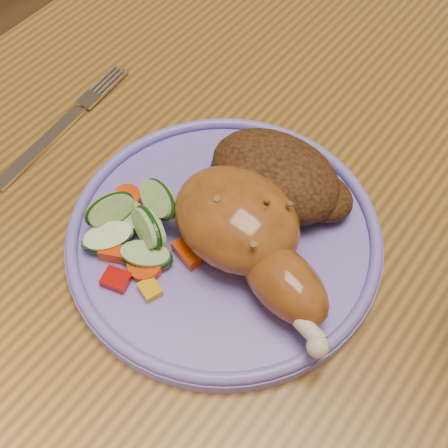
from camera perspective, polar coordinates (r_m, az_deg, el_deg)
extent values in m
plane|color=brown|center=(1.24, 8.29, -18.82)|extent=(4.00, 4.00, 0.00)
cube|color=brown|center=(0.59, 16.72, 1.96)|extent=(0.90, 1.40, 0.04)
cube|color=brown|center=(1.38, 10.57, 17.45)|extent=(0.06, 0.06, 0.71)
cylinder|color=#4C2D16|center=(1.25, 11.44, 2.24)|extent=(0.04, 0.04, 0.41)
cylinder|color=#4C2D16|center=(1.49, 18.47, 10.98)|extent=(0.04, 0.04, 0.41)
cylinder|color=#7463D0|center=(0.51, 0.00, -1.36)|extent=(0.26, 0.26, 0.01)
torus|color=#7463D0|center=(0.50, 0.00, -0.66)|extent=(0.25, 0.25, 0.01)
ellipsoid|color=#93511E|center=(0.48, 1.16, 0.47)|extent=(0.12, 0.10, 0.06)
ellipsoid|color=#93511E|center=(0.46, 5.54, -5.32)|extent=(0.09, 0.07, 0.04)
sphere|color=beige|center=(0.44, 8.58, -11.01)|extent=(0.02, 0.02, 0.02)
ellipsoid|color=#462811|center=(0.51, 4.71, 4.45)|extent=(0.12, 0.08, 0.05)
ellipsoid|color=#462811|center=(0.52, 8.75, 2.54)|extent=(0.06, 0.05, 0.03)
ellipsoid|color=#462811|center=(0.53, 1.19, 4.86)|extent=(0.05, 0.04, 0.02)
cube|color=#A50A05|center=(0.48, -9.82, -5.02)|extent=(0.02, 0.02, 0.01)
cube|color=#E5A507|center=(0.48, -6.79, -5.94)|extent=(0.02, 0.02, 0.01)
cylinder|color=#EA4A07|center=(0.52, -8.82, 2.27)|extent=(0.02, 0.03, 0.01)
cube|color=#EA4A07|center=(0.49, -9.63, -2.73)|extent=(0.03, 0.02, 0.01)
cylinder|color=#EA4A07|center=(0.49, -7.19, -3.72)|extent=(0.03, 0.03, 0.01)
cube|color=#EA4A07|center=(0.49, -3.50, -2.75)|extent=(0.03, 0.02, 0.01)
cylinder|color=#ADD087|center=(0.49, -7.16, -2.94)|extent=(0.05, 0.05, 0.02)
cylinder|color=#ADD087|center=(0.49, -5.99, 2.27)|extent=(0.05, 0.05, 0.04)
cylinder|color=#ADD087|center=(0.49, -6.92, -0.28)|extent=(0.05, 0.04, 0.04)
cylinder|color=#ADD087|center=(0.50, -10.42, 1.35)|extent=(0.04, 0.05, 0.04)
cylinder|color=#ADD087|center=(0.51, -8.26, 0.62)|extent=(0.04, 0.04, 0.02)
cylinder|color=#ADD087|center=(0.50, -10.55, -1.23)|extent=(0.05, 0.05, 0.02)
cube|color=silver|center=(0.60, -16.40, 6.84)|extent=(0.02, 0.12, 0.00)
cube|color=silver|center=(0.63, -12.26, 11.05)|extent=(0.02, 0.07, 0.00)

